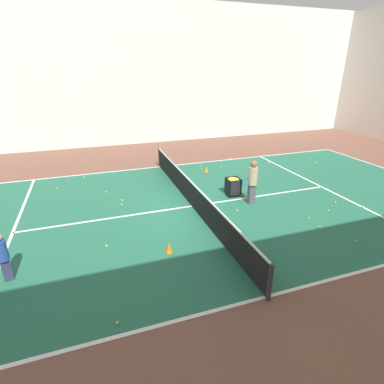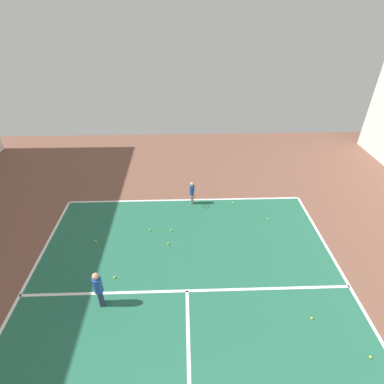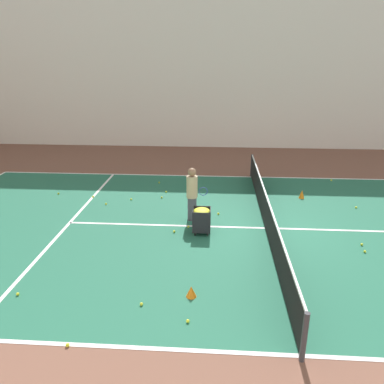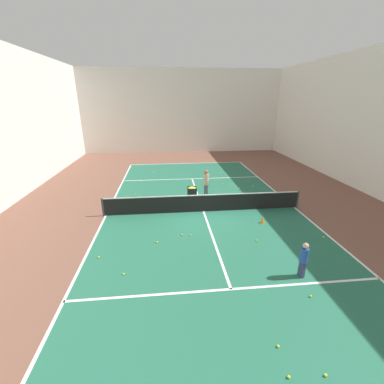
% 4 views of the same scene
% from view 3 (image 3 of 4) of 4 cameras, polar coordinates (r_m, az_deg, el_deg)
% --- Properties ---
extents(ground_plane, '(37.37, 37.37, 0.00)m').
position_cam_3_polar(ground_plane, '(11.60, 11.11, -5.44)').
color(ground_plane, brown).
extents(court_playing_area, '(10.33, 22.08, 0.00)m').
position_cam_3_polar(court_playing_area, '(11.60, 11.11, -5.43)').
color(court_playing_area, '#23664C').
rests_on(court_playing_area, ground).
extents(line_sideline_left, '(0.10, 22.08, 0.00)m').
position_cam_3_polar(line_sideline_left, '(7.32, 16.17, -22.85)').
color(line_sideline_left, white).
rests_on(line_sideline_left, ground).
extents(line_sideline_right, '(0.10, 22.08, 0.00)m').
position_cam_3_polar(line_sideline_right, '(16.40, 9.03, 2.28)').
color(line_sideline_right, white).
rests_on(line_sideline_right, ground).
extents(line_service_far, '(10.33, 0.10, 0.00)m').
position_cam_3_polar(line_service_far, '(12.36, -18.11, -4.44)').
color(line_service_far, white).
rests_on(line_service_far, ground).
extents(line_centre_service, '(0.10, 12.14, 0.00)m').
position_cam_3_polar(line_centre_service, '(11.60, 11.11, -5.42)').
color(line_centre_service, white).
rests_on(line_centre_service, ground).
extents(hall_enclosure_right, '(0.15, 33.67, 8.82)m').
position_cam_3_polar(hall_enclosure_right, '(21.36, 8.38, 18.37)').
color(hall_enclosure_right, silver).
rests_on(hall_enclosure_right, ground).
extents(tennis_net, '(10.63, 0.10, 0.98)m').
position_cam_3_polar(tennis_net, '(11.40, 11.28, -3.14)').
color(tennis_net, '#2D2D33').
rests_on(tennis_net, ground).
extents(coach_at_net, '(0.38, 0.68, 1.72)m').
position_cam_3_polar(coach_at_net, '(11.58, 0.02, 0.19)').
color(coach_at_net, '#4C4C56').
rests_on(coach_at_net, ground).
extents(ball_cart, '(0.53, 0.52, 0.77)m').
position_cam_3_polar(ball_cart, '(10.89, 1.49, -3.67)').
color(ball_cart, black).
rests_on(ball_cart, ground).
extents(training_cone_0, '(0.21, 0.21, 0.31)m').
position_cam_3_polar(training_cone_0, '(14.28, 16.39, -0.31)').
color(training_cone_0, orange).
rests_on(training_cone_0, ground).
extents(training_cone_1, '(0.23, 0.23, 0.25)m').
position_cam_3_polar(training_cone_1, '(8.34, -0.11, -14.92)').
color(training_cone_1, orange).
rests_on(training_cone_1, ground).
extents(tennis_ball_0, '(0.07, 0.07, 0.07)m').
position_cam_3_polar(tennis_ball_0, '(14.33, -3.97, 0.03)').
color(tennis_ball_0, yellow).
rests_on(tennis_ball_0, ground).
extents(tennis_ball_1, '(0.07, 0.07, 0.07)m').
position_cam_3_polar(tennis_ball_1, '(16.73, 20.47, 1.72)').
color(tennis_ball_1, yellow).
rests_on(tennis_ball_1, ground).
extents(tennis_ball_2, '(0.07, 0.07, 0.07)m').
position_cam_3_polar(tennis_ball_2, '(13.73, -9.26, -1.09)').
color(tennis_ball_2, yellow).
rests_on(tennis_ball_2, ground).
extents(tennis_ball_4, '(0.07, 0.07, 0.07)m').
position_cam_3_polar(tennis_ball_4, '(11.41, -0.54, -5.29)').
color(tennis_ball_4, yellow).
rests_on(tennis_ball_4, ground).
extents(tennis_ball_7, '(0.07, 0.07, 0.07)m').
position_cam_3_polar(tennis_ball_7, '(7.71, -0.64, -19.06)').
color(tennis_ball_7, yellow).
rests_on(tennis_ball_7, ground).
extents(tennis_ball_8, '(0.07, 0.07, 0.07)m').
position_cam_3_polar(tennis_ball_8, '(11.03, 24.83, -8.22)').
color(tennis_ball_8, yellow).
rests_on(tennis_ball_8, ground).
extents(tennis_ball_9, '(0.07, 0.07, 0.07)m').
position_cam_3_polar(tennis_ball_9, '(14.01, 23.72, -2.15)').
color(tennis_ball_9, yellow).
rests_on(tennis_ball_9, ground).
extents(tennis_ball_11, '(0.07, 0.07, 0.07)m').
position_cam_3_polar(tennis_ball_11, '(11.12, -2.72, -6.01)').
color(tennis_ball_11, yellow).
rests_on(tennis_ball_11, ground).
extents(tennis_ball_12, '(0.07, 0.07, 0.07)m').
position_cam_3_polar(tennis_ball_12, '(7.56, -18.44, -21.24)').
color(tennis_ball_12, yellow).
rests_on(tennis_ball_12, ground).
extents(tennis_ball_14, '(0.07, 0.07, 0.07)m').
position_cam_3_polar(tennis_ball_14, '(13.48, -12.97, -1.76)').
color(tennis_ball_14, yellow).
rests_on(tennis_ball_14, ground).
extents(tennis_ball_16, '(0.07, 0.07, 0.07)m').
position_cam_3_polar(tennis_ball_16, '(9.23, -25.02, -13.90)').
color(tennis_ball_16, yellow).
rests_on(tennis_ball_16, ground).
extents(tennis_ball_17, '(0.07, 0.07, 0.07)m').
position_cam_3_polar(tennis_ball_17, '(13.77, -4.64, -0.83)').
color(tennis_ball_17, yellow).
rests_on(tennis_ball_17, ground).
extents(tennis_ball_18, '(0.07, 0.07, 0.07)m').
position_cam_3_polar(tennis_ball_18, '(11.38, 24.45, -7.28)').
color(tennis_ball_18, yellow).
rests_on(tennis_ball_18, ground).
extents(tennis_ball_19, '(0.07, 0.07, 0.07)m').
position_cam_3_polar(tennis_ball_19, '(12.36, 4.04, -3.30)').
color(tennis_ball_19, yellow).
rests_on(tennis_ball_19, ground).
extents(tennis_ball_20, '(0.07, 0.07, 0.07)m').
position_cam_3_polar(tennis_ball_20, '(14.29, -14.84, -0.67)').
color(tennis_ball_20, yellow).
rests_on(tennis_ball_20, ground).
extents(tennis_ball_21, '(0.07, 0.07, 0.07)m').
position_cam_3_polar(tennis_ball_21, '(15.43, -5.04, 1.46)').
color(tennis_ball_21, yellow).
rests_on(tennis_ball_21, ground).
extents(tennis_ball_27, '(0.07, 0.07, 0.07)m').
position_cam_3_polar(tennis_ball_27, '(8.20, -7.71, -16.56)').
color(tennis_ball_27, yellow).
rests_on(tennis_ball_27, ground).
extents(tennis_ball_29, '(0.07, 0.07, 0.07)m').
position_cam_3_polar(tennis_ball_29, '(15.00, -19.68, -0.21)').
color(tennis_ball_29, yellow).
rests_on(tennis_ball_29, ground).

